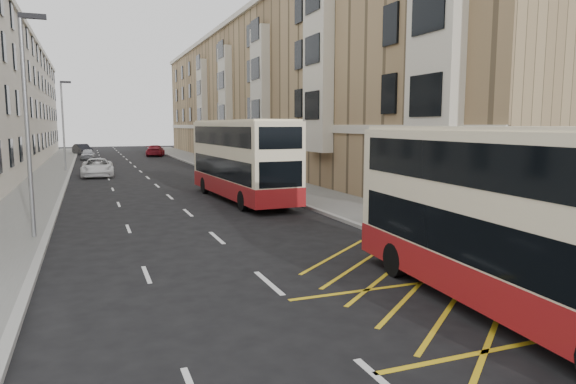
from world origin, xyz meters
name	(u,v)px	position (x,y,z in m)	size (l,w,h in m)	color
ground	(335,340)	(0.00, 0.00, 0.00)	(200.00, 200.00, 0.00)	black
pavement_right	(257,178)	(8.00, 30.00, 0.07)	(4.00, 120.00, 0.15)	slate
pavement_left	(42,186)	(-7.50, 30.00, 0.07)	(3.00, 120.00, 0.15)	slate
kerb_right	(232,179)	(6.00, 30.00, 0.07)	(0.25, 120.00, 0.15)	#969590
kerb_left	(65,185)	(-6.00, 30.00, 0.07)	(0.25, 120.00, 0.15)	#969590
road_markings	(136,167)	(0.00, 45.00, 0.01)	(10.00, 110.00, 0.01)	silver
terrace_right	(273,95)	(14.88, 45.38, 7.52)	(10.75, 79.00, 15.25)	tan
guard_railing	(424,224)	(6.25, 5.75, 0.86)	(0.06, 6.56, 1.01)	#B2261F
street_lamp_near	(28,114)	(-6.35, 12.00, 4.64)	(0.93, 0.18, 8.00)	gray
street_lamp_far	(63,121)	(-6.35, 42.00, 4.64)	(0.93, 0.18, 8.00)	gray
double_decker_front	(515,221)	(4.35, -0.13, 2.14)	(3.20, 10.71, 4.21)	#F9E9BF
double_decker_rear	(241,160)	(3.63, 19.20, 2.30)	(3.18, 11.45, 4.52)	#F9E9BF
pedestrian_far	(495,228)	(7.45, 3.71, 1.02)	(1.02, 0.42, 1.73)	black
white_van	(97,167)	(-3.76, 36.48, 0.75)	(2.49, 5.40, 1.50)	silver
car_silver	(88,154)	(-4.48, 59.22, 0.67)	(1.58, 3.93, 1.34)	#A3A5AA
car_dark	(82,149)	(-5.20, 71.14, 0.77)	(1.62, 4.65, 1.53)	black
car_red	(155,151)	(4.18, 63.56, 0.76)	(2.13, 5.23, 1.52)	maroon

